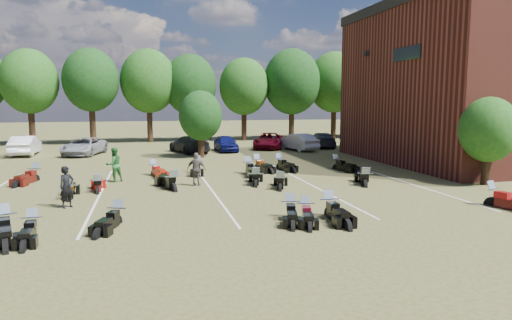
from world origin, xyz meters
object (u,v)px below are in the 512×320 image
object	(u,v)px
person_green	(114,165)
motorcycle_14	(35,181)
person_grey	(196,169)
motorcycle_7	(98,193)
motorcycle_3	(290,218)
car_4	(226,143)
motorcycle_0	(5,235)
person_black	(67,187)

from	to	relation	value
person_green	motorcycle_14	bearing A→B (deg)	-44.36
person_grey	motorcycle_7	bearing A→B (deg)	34.70
motorcycle_3	car_4	bearing A→B (deg)	100.89
motorcycle_0	motorcycle_7	distance (m)	6.57
car_4	person_grey	xyz separation A→B (m)	(-4.02, -15.07, 0.15)
motorcycle_0	person_grey	bearing A→B (deg)	30.25
motorcycle_7	motorcycle_14	xyz separation A→B (m)	(-3.51, 4.09, 0.00)
person_green	person_black	bearing A→B (deg)	47.41
person_grey	motorcycle_14	size ratio (longest dim) A/B	0.69
motorcycle_3	person_green	bearing A→B (deg)	140.55
motorcycle_3	motorcycle_7	world-z (taller)	motorcycle_7
motorcycle_3	motorcycle_7	bearing A→B (deg)	153.78
motorcycle_0	motorcycle_7	xyz separation A→B (m)	(2.15, 6.21, 0.00)
motorcycle_0	motorcycle_14	world-z (taller)	motorcycle_0
car_4	person_grey	world-z (taller)	person_grey
person_green	motorcycle_7	world-z (taller)	person_green
car_4	person_green	bearing A→B (deg)	-123.74
motorcycle_14	motorcycle_7	bearing A→B (deg)	-32.91
person_black	motorcycle_0	world-z (taller)	person_black
person_grey	motorcycle_7	size ratio (longest dim) A/B	0.74
person_green	motorcycle_7	bearing A→B (deg)	51.09
car_4	person_green	world-z (taller)	person_green
person_green	motorcycle_0	distance (m)	9.58
person_grey	motorcycle_7	xyz separation A→B (m)	(-4.56, -0.84, -0.82)
car_4	motorcycle_0	world-z (taller)	car_4
car_4	motorcycle_3	distance (m)	22.15
person_grey	motorcycle_3	world-z (taller)	person_grey
motorcycle_7	motorcycle_14	distance (m)	5.39
person_black	motorcycle_3	size ratio (longest dim) A/B	0.76
car_4	person_grey	size ratio (longest dim) A/B	2.40
motorcycle_0	motorcycle_14	bearing A→B (deg)	81.37
person_green	person_grey	distance (m)	4.54
car_4	person_black	bearing A→B (deg)	-118.90
person_black	motorcycle_7	bearing A→B (deg)	32.64
motorcycle_7	person_black	bearing A→B (deg)	68.00
motorcycle_7	motorcycle_14	bearing A→B (deg)	-53.36
person_green	motorcycle_14	world-z (taller)	person_green
motorcycle_3	person_black	bearing A→B (deg)	170.93
motorcycle_0	motorcycle_14	size ratio (longest dim) A/B	1.02
person_green	motorcycle_7	distance (m)	3.12
person_green	motorcycle_14	xyz separation A→B (m)	(-4.05, 1.15, -0.90)
motorcycle_3	motorcycle_7	xyz separation A→B (m)	(-7.15, 6.18, 0.00)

